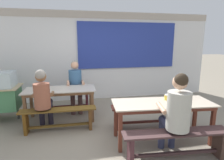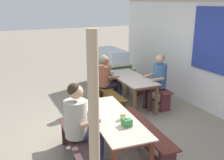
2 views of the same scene
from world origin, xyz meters
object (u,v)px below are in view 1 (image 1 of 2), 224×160
person_center_facing (75,83)px  tissue_box (179,97)px  bench_near_back (151,112)px  dining_table_far (60,92)px  bench_far_front (59,116)px  person_left_back_turned (43,96)px  dining_table_near (163,106)px  person_near_front (176,111)px  bench_near_front (176,141)px  condiment_jar (167,97)px  bench_far_back (63,99)px

person_center_facing → tissue_box: bearing=-44.5°
bench_near_back → dining_table_far: bearing=157.5°
bench_far_front → person_left_back_turned: 0.51m
dining_table_near → person_near_front: size_ratio=1.34×
bench_near_back → person_center_facing: 2.03m
dining_table_near → tissue_box: bearing=10.4°
dining_table_near → bench_near_front: dining_table_near is taller
condiment_jar → dining_table_far: bearing=147.8°
bench_near_back → bench_near_front: size_ratio=1.02×
tissue_box → condiment_jar: tissue_box is taller
person_left_back_turned → person_near_front: 2.50m
person_near_front → person_center_facing: bearing=121.0°
dining_table_far → condiment_jar: (1.97, -1.24, 0.13)m
bench_far_front → person_left_back_turned: size_ratio=1.18×
bench_near_front → condiment_jar: 0.85m
person_near_front → condiment_jar: bearing=73.6°
dining_table_near → person_left_back_turned: 2.30m
dining_table_far → person_near_front: bearing=-46.3°
person_center_facing → bench_far_back: bearing=168.0°
dining_table_far → bench_far_back: size_ratio=1.06×
person_left_back_turned → bench_near_back: bearing=-7.5°
dining_table_near → bench_far_front: (-1.84, 0.77, -0.34)m
bench_far_front → condiment_jar: 2.14m
dining_table_near → condiment_jar: bearing=39.6°
dining_table_far → bench_far_back: (0.01, 0.58, -0.35)m
bench_near_front → person_near_front: size_ratio=1.23×
bench_far_front → bench_near_back: (1.89, -0.20, 0.01)m
person_center_facing → condiment_jar: 2.37m
dining_table_far → condiment_jar: size_ratio=15.73×
bench_far_front → bench_near_front: size_ratio=0.90×
condiment_jar → tissue_box: bearing=-13.3°
dining_table_near → bench_near_front: bearing=-95.0°
person_center_facing → tissue_box: size_ratio=8.96×
dining_table_far → dining_table_near: same height
bench_far_back → bench_near_back: bearing=-36.0°
condiment_jar → bench_near_back: bearing=101.1°
bench_near_front → bench_far_back: bearing=125.1°
condiment_jar → person_near_front: bearing=-106.4°
dining_table_far → bench_far_front: 0.67m
person_center_facing → dining_table_near: bearing=-51.6°
tissue_box → condiment_jar: (-0.21, 0.05, -0.01)m
bench_near_front → person_center_facing: person_center_facing is taller
bench_far_back → person_near_front: 3.05m
dining_table_near → bench_near_front: size_ratio=1.09×
bench_far_front → bench_near_front: bearing=-37.0°
bench_far_back → bench_near_back: same height
bench_near_front → person_center_facing: 2.85m
bench_near_front → person_near_front: bearing=85.2°
person_center_facing → tissue_box: (1.83, -1.79, 0.04)m
person_left_back_turned → condiment_jar: (2.27, -0.75, 0.06)m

